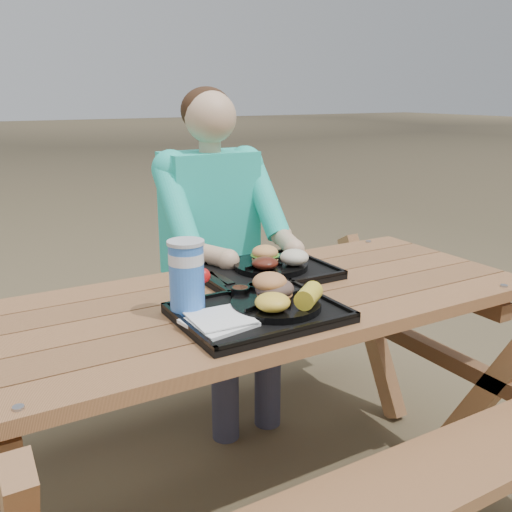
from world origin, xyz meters
TOP-DOWN VIEW (x-y plane):
  - ground at (0.00, 0.00)m, footprint 60.00×60.00m
  - picnic_table at (0.00, 0.00)m, footprint 1.80×1.49m
  - tray_near at (-0.08, -0.16)m, footprint 0.45×0.35m
  - tray_far at (0.13, 0.16)m, footprint 0.45×0.35m
  - plate_near at (-0.03, -0.16)m, footprint 0.26×0.26m
  - plate_far at (0.16, 0.17)m, footprint 0.26×0.26m
  - napkin_stack at (-0.23, -0.19)m, footprint 0.18×0.18m
  - soda_cup at (-0.26, -0.06)m, footprint 0.10×0.10m
  - condiment_bbq at (-0.08, -0.04)m, footprint 0.06×0.06m
  - condiment_mustard at (-0.02, -0.03)m, footprint 0.05×0.05m
  - sandwich at (-0.01, -0.12)m, footprint 0.11×0.11m
  - mac_cheese at (-0.08, -0.22)m, footprint 0.10×0.10m
  - corn_cob at (0.03, -0.24)m, footprint 0.14×0.14m
  - cutlery_far at (-0.05, 0.16)m, footprint 0.03×0.16m
  - burger at (0.16, 0.20)m, footprint 0.10×0.10m
  - baked_beans at (0.10, 0.12)m, footprint 0.09×0.09m
  - potato_salad at (0.22, 0.11)m, footprint 0.10×0.10m
  - diner at (0.18, 0.68)m, footprint 0.48×0.84m

SIDE VIEW (x-z plane):
  - ground at x=0.00m, z-range 0.00..0.00m
  - picnic_table at x=0.00m, z-range 0.00..0.75m
  - diner at x=0.18m, z-range 0.00..1.28m
  - tray_near at x=-0.08m, z-range 0.75..0.77m
  - tray_far at x=0.13m, z-range 0.75..0.77m
  - cutlery_far at x=-0.05m, z-range 0.77..0.78m
  - napkin_stack at x=-0.23m, z-range 0.77..0.79m
  - plate_near at x=-0.03m, z-range 0.77..0.79m
  - plate_far at x=0.16m, z-range 0.77..0.79m
  - condiment_mustard at x=-0.02m, z-range 0.77..0.80m
  - condiment_bbq at x=-0.08m, z-range 0.77..0.80m
  - baked_beans at x=0.10m, z-range 0.79..0.83m
  - mac_cheese at x=-0.08m, z-range 0.79..0.84m
  - potato_salad at x=0.22m, z-range 0.79..0.85m
  - corn_cob at x=0.03m, z-range 0.79..0.85m
  - burger at x=0.16m, z-range 0.79..0.88m
  - sandwich at x=-0.01m, z-range 0.79..0.90m
  - soda_cup at x=-0.26m, z-range 0.77..0.97m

